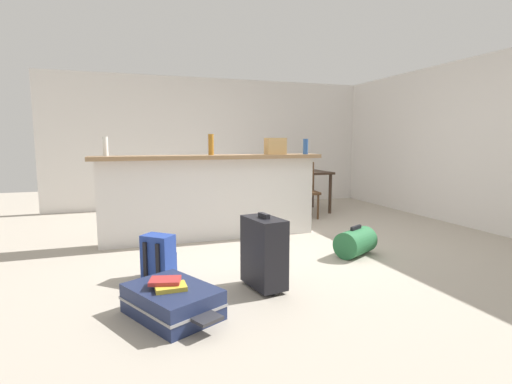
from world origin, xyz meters
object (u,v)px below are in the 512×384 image
Objects in this scene: dining_chair_near_partition at (304,187)px; suitcase_upright_black at (264,252)px; bottle_amber at (211,145)px; dining_table at (297,177)px; grocery_bag at (275,146)px; suitcase_flat_navy at (173,301)px; bottle_white at (105,146)px; duffel_bag_green at (355,242)px; backpack_blue at (159,258)px; bottle_blue at (306,147)px; book_stack at (168,284)px.

suitcase_upright_black is at bearing -121.80° from dining_chair_near_partition.
dining_table is at bearing 37.38° from bottle_amber.
dining_table is 0.52m from dining_chair_near_partition.
grocery_bag reaches higher than suitcase_flat_navy.
bottle_white is 0.26× the size of suitcase_flat_navy.
duffel_bag_green is at bearing -42.72° from bottle_amber.
suitcase_upright_black reaches higher than backpack_blue.
suitcase_upright_black is at bearing -33.16° from backpack_blue.
dining_table is at bearing 79.07° from duffel_bag_green.
dining_table is (3.17, 1.38, -0.58)m from bottle_white.
bottle_white is at bearing -163.84° from dining_chair_near_partition.
suitcase_flat_navy is 2.11× the size of backpack_blue.
bottle_amber is at bearing 70.27° from suitcase_flat_navy.
bottle_white is 2.14m from grocery_bag.
suitcase_flat_navy is at bearing -157.50° from duffel_bag_green.
grocery_bag is 1.56m from dining_chair_near_partition.
suitcase_upright_black is 1.19× the size of duffel_bag_green.
backpack_blue is at bearing -150.02° from bottle_blue.
dining_table is 1.95× the size of duffel_bag_green.
bottle_amber is 0.29× the size of dining_chair_near_partition.
grocery_bag is 0.62× the size of backpack_blue.
bottle_white reaches higher than grocery_bag.
grocery_bag is at bearing 36.78° from backpack_blue.
dining_table is at bearing 60.90° from suitcase_upright_black.
bottle_amber reaches higher than backpack_blue.
duffel_bag_green is (1.32, 0.60, -0.18)m from suitcase_upright_black.
bottle_blue reaches higher than book_stack.
suitcase_upright_black reaches higher than suitcase_flat_navy.
suitcase_upright_black is 2.47× the size of book_stack.
grocery_bag is 2.86m from suitcase_flat_navy.
suitcase_upright_black is (0.82, 0.29, 0.22)m from suitcase_flat_navy.
dining_chair_near_partition reaches higher than dining_table.
bottle_amber is 0.24× the size of dining_table.
suitcase_flat_navy is at bearing -128.15° from grocery_bag.
duffel_bag_green is at bearing -66.83° from grocery_bag.
bottle_amber is 0.99× the size of book_stack.
bottle_white reaches higher than suitcase_flat_navy.
grocery_bag reaches higher than backpack_blue.
duffel_bag_green is (2.64, -1.33, -1.07)m from bottle_white.
duffel_bag_green is (-0.43, -2.22, -0.36)m from dining_chair_near_partition.
suitcase_flat_navy is 0.14m from book_stack.
dining_table is 4.06× the size of book_stack.
suitcase_flat_navy is 0.90m from suitcase_upright_black.
book_stack reaches higher than suitcase_flat_navy.
bottle_blue is 0.37× the size of duffel_bag_green.
dining_chair_near_partition is 3.46m from backpack_blue.
bottle_blue is at bearing -4.56° from grocery_bag.
grocery_bag is at bearing 51.85° from suitcase_flat_navy.
bottle_amber reaches higher than dining_chair_near_partition.
bottle_amber is at bearing -152.02° from dining_chair_near_partition.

